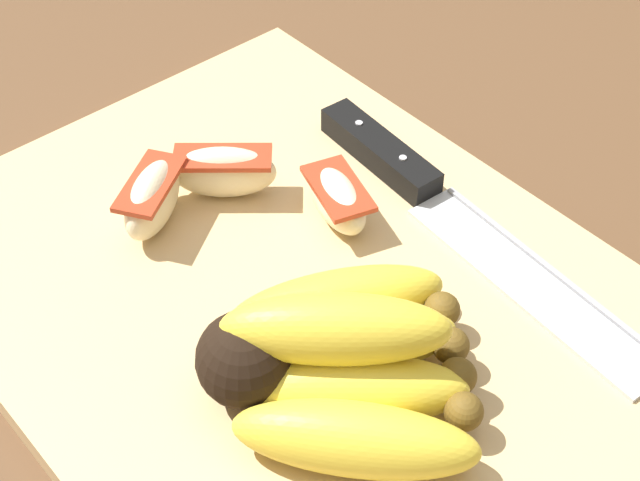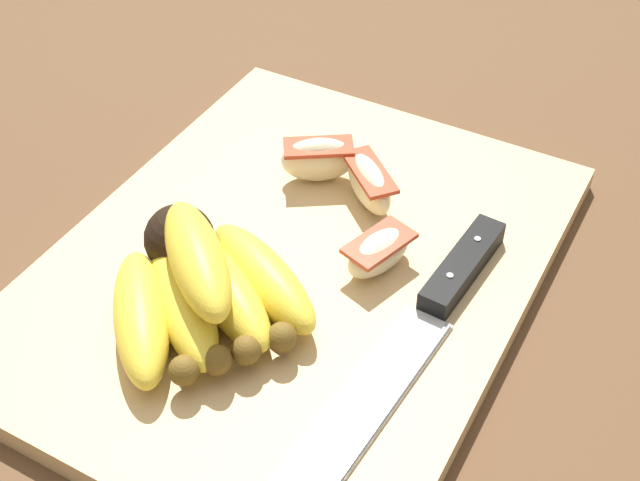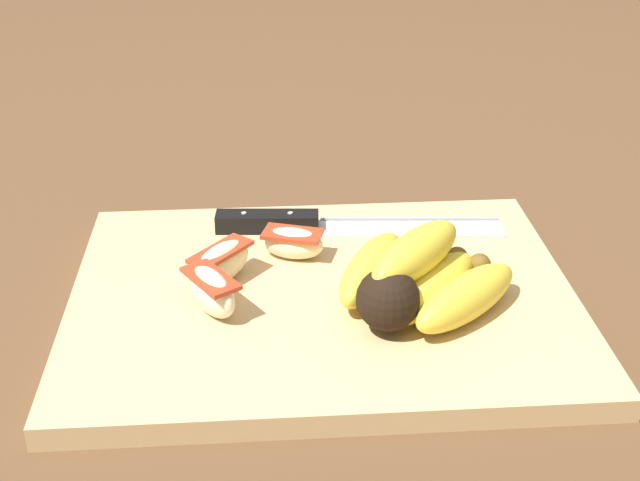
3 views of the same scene
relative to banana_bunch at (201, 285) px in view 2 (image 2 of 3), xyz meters
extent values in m
plane|color=brown|center=(-0.06, 0.03, -0.05)|extent=(6.00, 6.00, 0.00)
cube|color=tan|center=(-0.07, 0.03, -0.04)|extent=(0.43, 0.33, 0.02)
sphere|color=black|center=(-0.03, -0.04, 0.00)|extent=(0.05, 0.05, 0.05)
ellipsoid|color=yellow|center=(0.04, -0.02, -0.01)|extent=(0.12, 0.11, 0.04)
sphere|color=brown|center=(0.06, 0.03, -0.01)|extent=(0.02, 0.02, 0.02)
ellipsoid|color=yellow|center=(0.02, 0.00, -0.01)|extent=(0.11, 0.12, 0.04)
sphere|color=brown|center=(0.05, 0.04, -0.01)|extent=(0.02, 0.02, 0.02)
ellipsoid|color=yellow|center=(-0.01, 0.01, -0.01)|extent=(0.09, 0.12, 0.04)
sphere|color=brown|center=(0.03, 0.06, -0.01)|extent=(0.02, 0.02, 0.02)
ellipsoid|color=yellow|center=(-0.03, 0.03, -0.01)|extent=(0.09, 0.13, 0.04)
sphere|color=brown|center=(0.01, 0.07, -0.01)|extent=(0.02, 0.02, 0.02)
ellipsoid|color=yellow|center=(0.00, 0.00, 0.02)|extent=(0.11, 0.11, 0.04)
cube|color=silver|center=(0.02, 0.14, -0.02)|extent=(0.18, 0.05, 0.00)
cube|color=#99999E|center=(0.02, 0.15, -0.02)|extent=(0.18, 0.02, 0.00)
cube|color=black|center=(-0.12, 0.15, -0.02)|extent=(0.10, 0.03, 0.02)
cylinder|color=#B2B2B7|center=(-0.14, 0.15, -0.01)|extent=(0.01, 0.01, 0.00)
cylinder|color=#B2B2B7|center=(-0.10, 0.14, -0.01)|extent=(0.01, 0.01, 0.00)
ellipsoid|color=beige|center=(-0.16, 0.05, -0.01)|extent=(0.06, 0.07, 0.04)
cube|color=#B2381E|center=(-0.16, 0.05, 0.01)|extent=(0.06, 0.06, 0.00)
ellipsoid|color=beige|center=(-0.17, 0.00, -0.01)|extent=(0.05, 0.06, 0.04)
cube|color=#B2381E|center=(-0.17, 0.00, 0.01)|extent=(0.05, 0.06, 0.00)
ellipsoid|color=beige|center=(-0.10, 0.09, -0.01)|extent=(0.06, 0.04, 0.03)
cube|color=#B2381E|center=(-0.10, 0.09, 0.00)|extent=(0.06, 0.04, 0.00)
camera|label=1|loc=(0.22, -0.20, 0.39)|focal=53.67mm
camera|label=2|loc=(0.32, 0.27, 0.42)|focal=48.33mm
camera|label=3|loc=(-0.12, -0.60, 0.36)|focal=48.28mm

